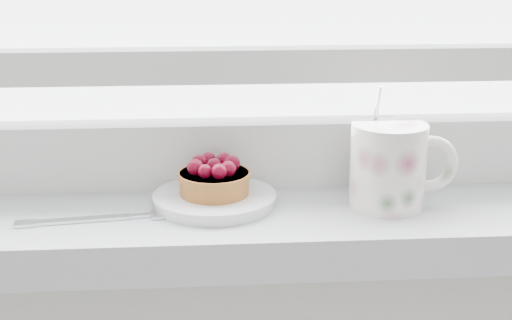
{
  "coord_description": "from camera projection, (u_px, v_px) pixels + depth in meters",
  "views": [
    {
      "loc": [
        -0.07,
        1.23,
        1.19
      ],
      "look_at": [
        -0.02,
        1.88,
        0.99
      ],
      "focal_mm": 50.0,
      "sensor_mm": 36.0,
      "label": 1
    }
  ],
  "objects": [
    {
      "name": "saucer",
      "position": [
        215.0,
        199.0,
        0.71
      ],
      "size": [
        0.12,
        0.12,
        0.01
      ],
      "primitive_type": "cylinder",
      "color": "white",
      "rests_on": "windowsill"
    },
    {
      "name": "floral_mug",
      "position": [
        391.0,
        164.0,
        0.7
      ],
      "size": [
        0.11,
        0.08,
        0.12
      ],
      "color": "white",
      "rests_on": "windowsill"
    },
    {
      "name": "fork",
      "position": [
        114.0,
        217.0,
        0.68
      ],
      "size": [
        0.19,
        0.04,
        0.0
      ],
      "color": "silver",
      "rests_on": "windowsill"
    },
    {
      "name": "raspberry_tart",
      "position": [
        214.0,
        178.0,
        0.71
      ],
      "size": [
        0.07,
        0.07,
        0.04
      ],
      "color": "#935320",
      "rests_on": "saucer"
    }
  ]
}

